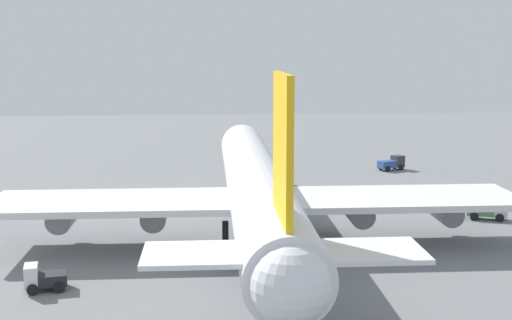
% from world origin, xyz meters
% --- Properties ---
extents(ground_plane, '(290.85, 290.85, 0.00)m').
position_xyz_m(ground_plane, '(0.00, 0.00, 0.00)').
color(ground_plane, slate).
extents(cargo_airplane, '(72.71, 57.39, 19.57)m').
position_xyz_m(cargo_airplane, '(-0.34, 0.00, 5.77)').
color(cargo_airplane, silver).
rests_on(cargo_airplane, ground_plane).
extents(cargo_loader, '(3.19, 3.97, 2.37)m').
position_xyz_m(cargo_loader, '(-16.69, 20.12, 1.13)').
color(cargo_loader, silver).
rests_on(cargo_loader, ground_plane).
extents(baggage_tug, '(3.68, 5.13, 2.47)m').
position_xyz_m(baggage_tug, '(41.48, -26.85, 1.24)').
color(baggage_tug, '#333338').
rests_on(baggage_tug, ground_plane).
extents(fuel_truck, '(3.23, 5.16, 2.42)m').
position_xyz_m(fuel_truck, '(5.61, -29.59, 1.19)').
color(fuel_truck, silver).
rests_on(fuel_truck, ground_plane).
extents(safety_cone_nose, '(0.46, 0.46, 0.65)m').
position_xyz_m(safety_cone_nose, '(32.72, -3.54, 0.33)').
color(safety_cone_nose, orange).
rests_on(safety_cone_nose, ground_plane).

